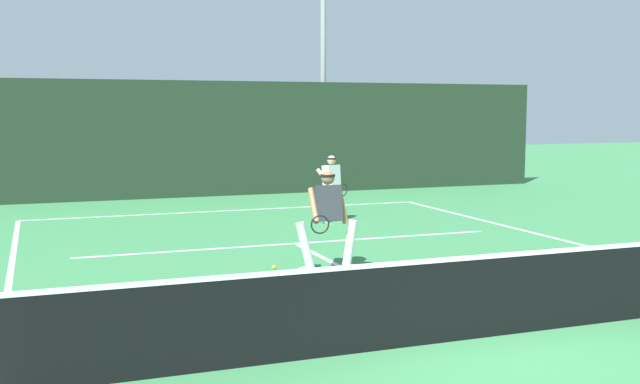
{
  "coord_description": "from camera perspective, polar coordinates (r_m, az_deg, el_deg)",
  "views": [
    {
      "loc": [
        -4.66,
        -7.2,
        2.6
      ],
      "look_at": [
        0.49,
        6.46,
        1.0
      ],
      "focal_mm": 42.33,
      "sensor_mm": 36.0,
      "label": 1
    }
  ],
  "objects": [
    {
      "name": "court_line_service",
      "position": [
        14.73,
        -1.87,
        -3.9
      ],
      "size": [
        8.36,
        0.1,
        0.01
      ],
      "primitive_type": "cube",
      "color": "white",
      "rests_on": "ground_plane"
    },
    {
      "name": "light_pole",
      "position": [
        25.66,
        0.25,
        12.33
      ],
      "size": [
        0.55,
        0.44,
        8.86
      ],
      "color": "#9EA39E",
      "rests_on": "ground_plane"
    },
    {
      "name": "ground_plane",
      "position": [
        8.96,
        11.94,
        -10.75
      ],
      "size": [
        80.0,
        80.0,
        0.0
      ],
      "primitive_type": "plane",
      "color": "#387E49"
    },
    {
      "name": "tennis_ball",
      "position": [
        12.41,
        -3.51,
        -5.69
      ],
      "size": [
        0.07,
        0.07,
        0.07
      ],
      "primitive_type": "sphere",
      "color": "#D1E033",
      "rests_on": "ground_plane"
    },
    {
      "name": "back_fence_windscreen",
      "position": [
        22.76,
        -8.84,
        3.98
      ],
      "size": [
        22.84,
        0.12,
        3.45
      ],
      "primitive_type": "cube",
      "color": "#1F3121",
      "rests_on": "ground_plane"
    },
    {
      "name": "tennis_net",
      "position": [
        8.83,
        12.01,
        -7.65
      ],
      "size": [
        11.23,
        0.09,
        1.09
      ],
      "color": "#1E4723",
      "rests_on": "ground_plane"
    },
    {
      "name": "player_far",
      "position": [
        17.42,
        0.89,
        0.48
      ],
      "size": [
        0.7,
        0.94,
        1.55
      ],
      "rotation": [
        0.0,
        0.0,
        3.61
      ],
      "color": "silver",
      "rests_on": "ground_plane"
    },
    {
      "name": "court_line_baseline_far",
      "position": [
        19.61,
        -6.72,
        -1.4
      ],
      "size": [
        10.25,
        0.1,
        0.01
      ],
      "primitive_type": "cube",
      "color": "white",
      "rests_on": "ground_plane"
    },
    {
      "name": "court_line_centre",
      "position": [
        11.69,
        3.42,
        -6.59
      ],
      "size": [
        0.1,
        6.4,
        0.01
      ],
      "primitive_type": "cube",
      "color": "white",
      "rests_on": "ground_plane"
    },
    {
      "name": "player_near",
      "position": [
        12.11,
        0.58,
        -1.85
      ],
      "size": [
        1.05,
        0.84,
        1.63
      ],
      "rotation": [
        0.0,
        0.0,
        3.04
      ],
      "color": "silver",
      "rests_on": "ground_plane"
    }
  ]
}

